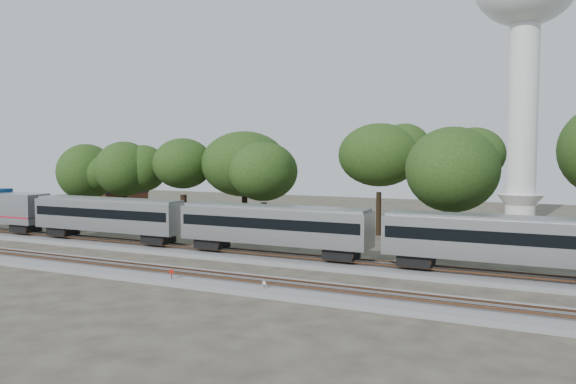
# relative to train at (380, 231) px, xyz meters

# --- Properties ---
(ground) EXTENTS (160.00, 160.00, 0.00)m
(ground) POSITION_rel_train_xyz_m (-13.61, -6.00, -3.36)
(ground) COLOR #383328
(ground) RESTS_ON ground
(track_far) EXTENTS (160.00, 5.00, 0.73)m
(track_far) POSITION_rel_train_xyz_m (-13.61, 0.00, -3.15)
(track_far) COLOR slate
(track_far) RESTS_ON ground
(track_near) EXTENTS (160.00, 5.00, 0.73)m
(track_near) POSITION_rel_train_xyz_m (-13.61, -10.00, -3.15)
(track_near) COLOR slate
(track_near) RESTS_ON ground
(train) EXTENTS (115.67, 3.31, 4.88)m
(train) POSITION_rel_train_xyz_m (0.00, 0.00, 0.00)
(train) COLOR #B0B2B7
(train) RESTS_ON ground
(switch_stand_red) EXTENTS (0.36, 0.13, 1.15)m
(switch_stand_red) POSITION_rel_train_xyz_m (-12.74, -11.74, -2.62)
(switch_stand_red) COLOR #512D19
(switch_stand_red) RESTS_ON ground
(switch_stand_white) EXTENTS (0.30, 0.09, 0.94)m
(switch_stand_white) POSITION_rel_train_xyz_m (-5.04, -11.33, -2.75)
(switch_stand_white) COLOR #512D19
(switch_stand_white) RESTS_ON ground
(switch_lever) EXTENTS (0.57, 0.46, 0.30)m
(switch_lever) POSITION_rel_train_xyz_m (-9.11, -11.45, -3.21)
(switch_lever) COLOR #512D19
(switch_lever) RESTS_ON ground
(water_tower) EXTENTS (14.33, 14.33, 39.66)m
(water_tower) POSITION_rel_train_xyz_m (8.87, 40.53, 26.02)
(water_tower) COLOR silver
(water_tower) RESTS_ON ground
(brick_building) EXTENTS (10.01, 7.50, 4.53)m
(brick_building) POSITION_rel_train_xyz_m (-49.71, 21.68, -1.07)
(brick_building) COLOR brown
(brick_building) RESTS_ON ground
(tree_0) EXTENTS (7.42, 7.42, 10.45)m
(tree_0) POSITION_rel_train_xyz_m (-45.02, 11.94, 3.92)
(tree_0) COLOR black
(tree_0) RESTS_ON ground
(tree_1) EXTENTS (7.96, 7.96, 11.23)m
(tree_1) POSITION_rel_train_xyz_m (-37.92, 11.54, 4.46)
(tree_1) COLOR black
(tree_1) RESTS_ON ground
(tree_2) EXTENTS (8.73, 8.73, 12.31)m
(tree_2) POSITION_rel_train_xyz_m (-29.22, 12.51, 5.22)
(tree_2) COLOR black
(tree_2) RESTS_ON ground
(tree_3) EXTENTS (8.68, 8.68, 12.24)m
(tree_3) POSITION_rel_train_xyz_m (-22.01, 15.49, 5.17)
(tree_3) COLOR black
(tree_3) RESTS_ON ground
(tree_4) EXTENTS (7.92, 7.92, 11.16)m
(tree_4) POSITION_rel_train_xyz_m (-17.05, 11.29, 4.41)
(tree_4) COLOR black
(tree_4) RESTS_ON ground
(tree_5) EXTENTS (9.84, 9.84, 13.87)m
(tree_5) POSITION_rel_train_xyz_m (-5.84, 19.68, 6.31)
(tree_5) COLOR black
(tree_5) RESTS_ON ground
(tree_6) EXTENTS (8.46, 8.46, 11.92)m
(tree_6) POSITION_rel_train_xyz_m (4.23, 10.35, 4.94)
(tree_6) COLOR black
(tree_6) RESTS_ON ground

